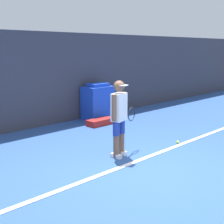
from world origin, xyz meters
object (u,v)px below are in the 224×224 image
object	(u,v)px
covered_chair	(98,102)
equipment_bag	(101,122)
tennis_player	(119,115)
tennis_ball	(178,142)

from	to	relation	value
covered_chair	equipment_bag	distance (m)	0.93
tennis_player	tennis_ball	distance (m)	1.82
tennis_ball	equipment_bag	xyz separation A→B (m)	(-0.04, 2.60, 0.05)
tennis_player	tennis_ball	bearing A→B (deg)	-28.36
tennis_player	tennis_ball	xyz separation A→B (m)	(1.58, -0.36, -0.82)
tennis_ball	covered_chair	bearing A→B (deg)	82.37
tennis_player	equipment_bag	size ratio (longest dim) A/B	1.79
tennis_player	covered_chair	distance (m)	3.55
equipment_bag	covered_chair	bearing A→B (deg)	54.26
tennis_ball	equipment_bag	world-z (taller)	equipment_bag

